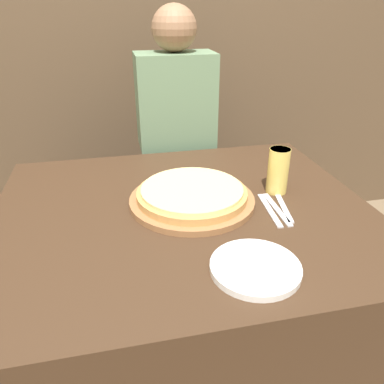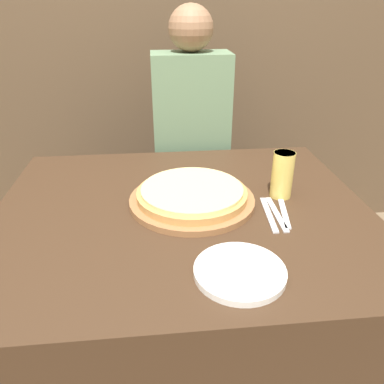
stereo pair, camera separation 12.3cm
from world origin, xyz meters
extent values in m
plane|color=#756047|center=(0.00, 0.00, 0.00)|extent=(12.00, 12.00, 0.00)
cube|color=brown|center=(0.00, 1.08, 1.30)|extent=(6.00, 0.05, 2.60)
cube|color=#3D2819|center=(0.00, 0.00, 0.36)|extent=(1.21, 1.02, 0.72)
cylinder|color=#99663D|center=(0.03, 0.03, 0.73)|extent=(0.41, 0.41, 0.02)
cylinder|color=tan|center=(0.03, 0.03, 0.75)|extent=(0.36, 0.36, 0.02)
cylinder|color=#EAD184|center=(0.03, 0.03, 0.77)|extent=(0.34, 0.34, 0.01)
cylinder|color=#E5C65B|center=(0.34, 0.05, 0.80)|extent=(0.07, 0.07, 0.16)
cylinder|color=white|center=(0.34, 0.05, 0.87)|extent=(0.07, 0.07, 0.02)
cylinder|color=white|center=(0.11, -0.34, 0.73)|extent=(0.23, 0.23, 0.02)
cube|color=silver|center=(0.26, -0.07, 0.72)|extent=(0.04, 0.21, 0.00)
cube|color=silver|center=(0.29, -0.07, 0.72)|extent=(0.02, 0.21, 0.00)
cube|color=silver|center=(0.31, -0.07, 0.72)|extent=(0.05, 0.18, 0.00)
cube|color=#33333D|center=(0.09, 0.66, 0.35)|extent=(0.28, 0.20, 0.70)
cube|color=slate|center=(0.09, 0.66, 0.91)|extent=(0.35, 0.20, 0.42)
sphere|color=#936B4C|center=(0.09, 0.66, 1.22)|extent=(0.19, 0.19, 0.19)
camera|label=1|loc=(-0.20, -1.03, 1.32)|focal=35.00mm
camera|label=2|loc=(-0.08, -1.05, 1.32)|focal=35.00mm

